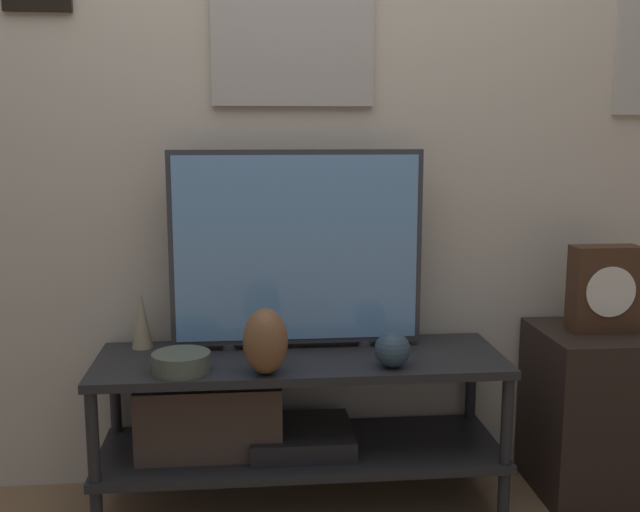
{
  "coord_description": "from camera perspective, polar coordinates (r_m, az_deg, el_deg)",
  "views": [
    {
      "loc": [
        -0.17,
        -2.22,
        1.34
      ],
      "look_at": [
        0.07,
        0.27,
        0.91
      ],
      "focal_mm": 42.0,
      "sensor_mm": 36.0,
      "label": 1
    }
  ],
  "objects": [
    {
      "name": "side_table",
      "position": [
        2.99,
        19.87,
        -11.09
      ],
      "size": [
        0.4,
        0.43,
        0.61
      ],
      "color": "black",
      "rests_on": "ground_plane"
    },
    {
      "name": "media_console",
      "position": [
        2.68,
        -4.12,
        -11.89
      ],
      "size": [
        1.41,
        0.47,
        0.56
      ],
      "color": "#232326",
      "rests_on": "ground_plane"
    },
    {
      "name": "vase_round_glass",
      "position": [
        2.5,
        5.54,
        -7.1
      ],
      "size": [
        0.12,
        0.12,
        0.12
      ],
      "color": "#2D4251",
      "rests_on": "media_console"
    },
    {
      "name": "mantel_clock",
      "position": [
        2.87,
        20.82,
        -2.35
      ],
      "size": [
        0.24,
        0.11,
        0.31
      ],
      "color": "#422819",
      "rests_on": "side_table"
    },
    {
      "name": "vase_urn_stoneware",
      "position": [
        2.41,
        -4.18,
        -6.5
      ],
      "size": [
        0.15,
        0.15,
        0.22
      ],
      "color": "brown",
      "rests_on": "media_console"
    },
    {
      "name": "vase_slim_bronze",
      "position": [
        2.76,
        -13.44,
        -4.73
      ],
      "size": [
        0.08,
        0.08,
        0.21
      ],
      "color": "tan",
      "rests_on": "media_console"
    },
    {
      "name": "wall_back",
      "position": [
        2.78,
        -1.86,
        10.2
      ],
      "size": [
        6.4,
        0.08,
        2.7
      ],
      "color": "beige",
      "rests_on": "ground_plane"
    },
    {
      "name": "television",
      "position": [
        2.63,
        -1.79,
        0.58
      ],
      "size": [
        0.89,
        0.05,
        0.71
      ],
      "color": "#333338",
      "rests_on": "media_console"
    },
    {
      "name": "vase_wide_bowl",
      "position": [
        2.49,
        -10.52,
        -7.96
      ],
      "size": [
        0.19,
        0.19,
        0.06
      ],
      "color": "#4C5647",
      "rests_on": "media_console"
    }
  ]
}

